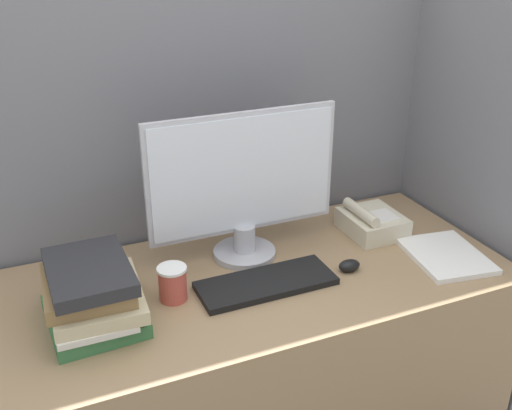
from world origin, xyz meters
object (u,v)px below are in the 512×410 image
object	(u,v)px
desk_telephone	(371,222)
mouse	(349,266)
book_stack	(92,295)
coffee_cup	(173,283)
monitor	(243,188)
keyboard	(266,283)

from	to	relation	value
desk_telephone	mouse	bearing A→B (deg)	-137.00
book_stack	desk_telephone	bearing A→B (deg)	8.62
book_stack	desk_telephone	xyz separation A→B (m)	(0.97, 0.15, -0.05)
mouse	coffee_cup	xyz separation A→B (m)	(-0.54, 0.07, 0.03)
coffee_cup	desk_telephone	world-z (taller)	desk_telephone
coffee_cup	desk_telephone	distance (m)	0.75
monitor	coffee_cup	distance (m)	0.37
mouse	coffee_cup	size ratio (longest dim) A/B	0.68
monitor	keyboard	size ratio (longest dim) A/B	1.49
monitor	coffee_cup	bearing A→B (deg)	-151.43
mouse	book_stack	bearing A→B (deg)	176.81
monitor	mouse	size ratio (longest dim) A/B	8.70
desk_telephone	coffee_cup	bearing A→B (deg)	-170.60
keyboard	monitor	bearing A→B (deg)	87.31
mouse	coffee_cup	distance (m)	0.55
mouse	desk_telephone	bearing A→B (deg)	43.00
monitor	mouse	bearing A→B (deg)	-39.85
monitor	mouse	xyz separation A→B (m)	(0.26, -0.22, -0.22)
monitor	book_stack	world-z (taller)	monitor
book_stack	desk_telephone	distance (m)	0.98
keyboard	coffee_cup	world-z (taller)	coffee_cup
coffee_cup	monitor	bearing A→B (deg)	28.57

